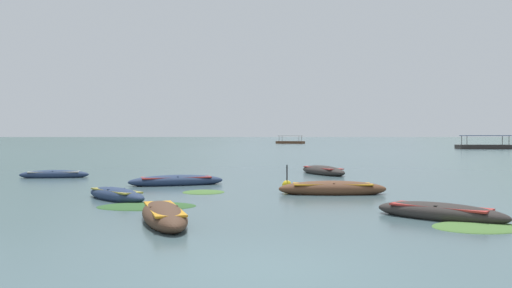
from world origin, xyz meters
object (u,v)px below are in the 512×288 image
rowboat_7 (116,195)px  rowboat_1 (54,175)px  rowboat_3 (323,171)px  rowboat_2 (176,181)px  rowboat_0 (440,212)px  rowboat_6 (164,215)px  ferry_1 (485,146)px  ferry_2 (290,142)px  mooring_buoy (287,185)px  rowboat_5 (332,189)px

rowboat_7 → rowboat_1: bearing=123.0°
rowboat_3 → rowboat_2: bearing=-137.9°
rowboat_0 → rowboat_2: size_ratio=0.77×
rowboat_6 → ferry_1: bearing=61.9°
rowboat_7 → ferry_1: 83.28m
rowboat_1 → ferry_1: bearing=51.4°
rowboat_2 → ferry_1: 78.04m
rowboat_2 → ferry_2: ferry_2 is taller
rowboat_3 → ferry_1: (34.50, 59.05, 0.25)m
rowboat_2 → rowboat_3: rowboat_3 is taller
rowboat_6 → rowboat_0: bearing=5.9°
rowboat_6 → rowboat_7: size_ratio=1.27×
rowboat_0 → ferry_2: 136.19m
rowboat_1 → mooring_buoy: mooring_buoy is taller
rowboat_7 → rowboat_6: bearing=-61.0°
mooring_buoy → rowboat_0: bearing=-66.0°
mooring_buoy → ferry_1: bearing=61.0°
ferry_1 → mooring_buoy: (-36.93, -66.68, -0.34)m
rowboat_1 → rowboat_6: (8.78, -14.21, 0.03)m
rowboat_2 → ferry_1: ferry_1 is taller
rowboat_3 → ferry_1: bearing=59.7°
rowboat_0 → rowboat_5: size_ratio=0.83×
ferry_1 → rowboat_3: bearing=-120.3°
rowboat_0 → ferry_2: (2.46, 136.16, 0.27)m
ferry_2 → mooring_buoy: bearing=-92.8°
rowboat_6 → mooring_buoy: mooring_buoy is taller
rowboat_2 → mooring_buoy: bearing=-10.0°
rowboat_2 → rowboat_6: bearing=-81.9°
rowboat_2 → rowboat_7: rowboat_2 is taller
rowboat_7 → ferry_1: bearing=58.8°
rowboat_5 → mooring_buoy: mooring_buoy is taller
ferry_1 → ferry_2: (-30.67, 60.92, 0.00)m
ferry_2 → mooring_buoy: 127.76m
rowboat_5 → rowboat_6: bearing=-127.9°
rowboat_5 → rowboat_7: rowboat_5 is taller
rowboat_3 → rowboat_7: 14.94m
rowboat_2 → mooring_buoy: mooring_buoy is taller
rowboat_5 → ferry_1: 77.76m
rowboat_1 → rowboat_0: bearing=-39.8°
rowboat_2 → rowboat_6: (1.46, -10.21, 0.01)m
rowboat_7 → rowboat_0: bearing=-21.8°
rowboat_0 → rowboat_6: size_ratio=0.85×
rowboat_6 → ferry_2: ferry_2 is taller
rowboat_1 → rowboat_3: size_ratio=0.82×
rowboat_5 → ferry_1: size_ratio=0.45×
rowboat_3 → rowboat_0: bearing=-85.1°
rowboat_0 → rowboat_3: (-1.38, 16.19, 0.03)m
ferry_2 → mooring_buoy: (-6.26, -127.61, -0.34)m
rowboat_7 → rowboat_5: bearing=13.7°
rowboat_5 → ferry_1: ferry_1 is taller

